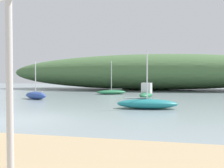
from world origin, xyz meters
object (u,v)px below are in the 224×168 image
Objects in this scene: sailboat_centre_water at (147,104)px; sailboat_near_shore at (36,95)px; motorboat_outer_mooring at (146,93)px; sailboat_mid_channel at (111,92)px.

sailboat_near_shore is at bearing 157.20° from sailboat_centre_water.
motorboat_outer_mooring is 5.93m from sailboat_mid_channel.
sailboat_mid_channel is at bearing 52.90° from sailboat_near_shore.
sailboat_near_shore reaches higher than motorboat_outer_mooring.
sailboat_centre_water is at bearing -68.00° from sailboat_mid_channel.
sailboat_mid_channel is at bearing 136.43° from motorboat_outer_mooring.
sailboat_mid_channel is (-4.71, 11.66, -0.04)m from sailboat_centre_water.
sailboat_centre_water is 1.21× the size of motorboat_outer_mooring.
sailboat_centre_water is at bearing -22.80° from sailboat_near_shore.
sailboat_mid_channel reaches higher than motorboat_outer_mooring.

